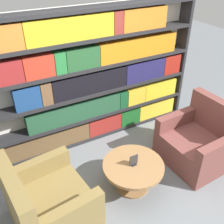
% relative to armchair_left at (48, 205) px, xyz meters
% --- Properties ---
extents(ground_plane, '(14.00, 14.00, 0.00)m').
position_rel_armchair_left_xyz_m(ground_plane, '(1.20, -0.08, -0.31)').
color(ground_plane, slate).
extents(bookshelf, '(3.26, 0.30, 2.04)m').
position_rel_armchair_left_xyz_m(bookshelf, '(1.22, 1.28, 0.70)').
color(bookshelf, silver).
rests_on(bookshelf, ground_plane).
extents(armchair_left, '(0.91, 0.98, 0.91)m').
position_rel_armchair_left_xyz_m(armchair_left, '(0.00, 0.00, 0.00)').
color(armchair_left, olive).
rests_on(armchair_left, ground_plane).
extents(armchair_right, '(0.85, 0.93, 0.91)m').
position_rel_armchair_left_xyz_m(armchair_right, '(2.21, 0.01, 0.00)').
color(armchair_right, brown).
rests_on(armchair_right, ground_plane).
extents(coffee_table, '(0.77, 0.77, 0.39)m').
position_rel_armchair_left_xyz_m(coffee_table, '(1.10, 0.01, -0.02)').
color(coffee_table, olive).
rests_on(coffee_table, ground_plane).
extents(table_sign, '(0.11, 0.06, 0.15)m').
position_rel_armchair_left_xyz_m(table_sign, '(1.10, 0.01, 0.15)').
color(table_sign, black).
rests_on(table_sign, coffee_table).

